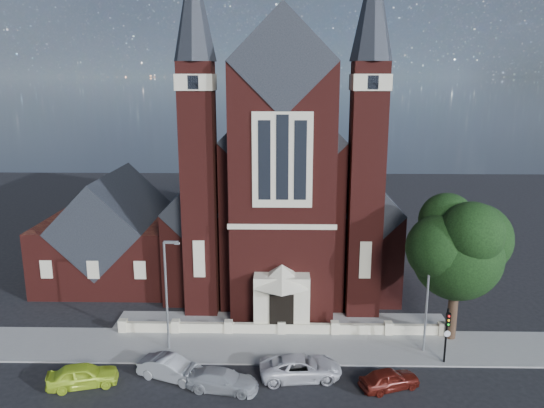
{
  "coord_description": "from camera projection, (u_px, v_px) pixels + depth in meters",
  "views": [
    {
      "loc": [
        0.02,
        -30.06,
        18.87
      ],
      "look_at": [
        -0.83,
        12.0,
        8.78
      ],
      "focal_mm": 35.0,
      "sensor_mm": 36.0,
      "label": 1
    }
  ],
  "objects": [
    {
      "name": "street_tree",
      "position": [
        461.0,
        251.0,
        37.31
      ],
      "size": [
        6.4,
        6.6,
        10.7
      ],
      "color": "black",
      "rests_on": "ground"
    },
    {
      "name": "car_lime_van",
      "position": [
        83.0,
        375.0,
        33.09
      ],
      "size": [
        4.62,
        2.82,
        1.47
      ],
      "primitive_type": "imported",
      "rotation": [
        0.0,
        0.0,
        1.84
      ],
      "color": "#B6D62A",
      "rests_on": "ground"
    },
    {
      "name": "street_lamp_left",
      "position": [
        167.0,
        289.0,
        36.6
      ],
      "size": [
        1.16,
        0.22,
        8.09
      ],
      "color": "gray",
      "rests_on": "ground"
    },
    {
      "name": "street_lamp_right",
      "position": [
        429.0,
        291.0,
        36.25
      ],
      "size": [
        1.16,
        0.22,
        8.09
      ],
      "color": "gray",
      "rests_on": "ground"
    },
    {
      "name": "forecourt_wall",
      "position": [
        282.0,
        334.0,
        39.95
      ],
      "size": [
        24.0,
        0.4,
        0.9
      ],
      "primitive_type": "cube",
      "color": "beige",
      "rests_on": "ground"
    },
    {
      "name": "car_silver_b",
      "position": [
        222.0,
        380.0,
        32.69
      ],
      "size": [
        4.74,
        2.57,
        1.3
      ],
      "primitive_type": "imported",
      "rotation": [
        0.0,
        0.0,
        1.4
      ],
      "color": "#9CA0A3",
      "rests_on": "ground"
    },
    {
      "name": "car_silver_a",
      "position": [
        171.0,
        368.0,
        33.89
      ],
      "size": [
        4.62,
        2.92,
        1.44
      ],
      "primitive_type": "imported",
      "rotation": [
        0.0,
        0.0,
        1.22
      ],
      "color": "#93979A",
      "rests_on": "ground"
    },
    {
      "name": "car_white_suv",
      "position": [
        301.0,
        367.0,
        33.98
      ],
      "size": [
        5.52,
        3.03,
        1.47
      ],
      "primitive_type": "imported",
      "rotation": [
        0.0,
        0.0,
        1.69
      ],
      "color": "silver",
      "rests_on": "ground"
    },
    {
      "name": "ground",
      "position": [
        282.0,
        290.0,
        48.21
      ],
      "size": [
        120.0,
        120.0,
        0.0
      ],
      "primitive_type": "plane",
      "color": "black",
      "rests_on": "ground"
    },
    {
      "name": "parish_hall",
      "position": [
        114.0,
        237.0,
        50.51
      ],
      "size": [
        12.0,
        12.2,
        10.24
      ],
      "color": "#471613",
      "rests_on": "ground"
    },
    {
      "name": "pavement_strip",
      "position": [
        281.0,
        347.0,
        38.01
      ],
      "size": [
        60.0,
        5.0,
        0.12
      ],
      "primitive_type": "cube",
      "color": "gray",
      "rests_on": "ground"
    },
    {
      "name": "church",
      "position": [
        282.0,
        185.0,
        54.03
      ],
      "size": [
        20.01,
        34.9,
        29.2
      ],
      "color": "#471613",
      "rests_on": "ground"
    },
    {
      "name": "traffic_signal",
      "position": [
        447.0,
        329.0,
        35.17
      ],
      "size": [
        0.28,
        0.42,
        4.0
      ],
      "color": "black",
      "rests_on": "ground"
    },
    {
      "name": "forecourt_paving",
      "position": [
        282.0,
        322.0,
        41.89
      ],
      "size": [
        26.0,
        3.0,
        0.14
      ],
      "primitive_type": "cube",
      "color": "gray",
      "rests_on": "ground"
    },
    {
      "name": "car_dark_red",
      "position": [
        389.0,
        379.0,
        32.83
      ],
      "size": [
        4.11,
        2.74,
        1.3
      ],
      "primitive_type": "imported",
      "rotation": [
        0.0,
        0.0,
        1.92
      ],
      "color": "#53140E",
      "rests_on": "ground"
    }
  ]
}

